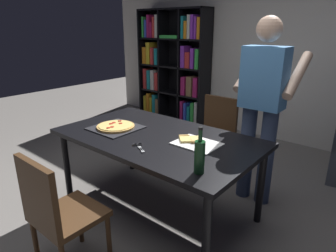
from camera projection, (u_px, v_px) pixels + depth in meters
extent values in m
plane|color=gray|center=(158.00, 209.00, 2.83)|extent=(12.00, 12.00, 0.00)
cube|color=silver|center=(276.00, 45.00, 4.27)|extent=(6.40, 0.10, 2.80)
cube|color=black|center=(157.00, 138.00, 2.59)|extent=(1.78, 1.02, 0.04)
cylinder|color=black|center=(67.00, 167.00, 2.89)|extent=(0.06, 0.06, 0.71)
cylinder|color=black|center=(206.00, 239.00, 1.91)|extent=(0.06, 0.06, 0.71)
cylinder|color=black|center=(131.00, 141.00, 3.52)|extent=(0.06, 0.06, 0.71)
cylinder|color=black|center=(261.00, 186.00, 2.54)|extent=(0.06, 0.06, 0.71)
cube|color=#472D19|center=(69.00, 215.00, 2.03)|extent=(0.42, 0.42, 0.04)
cube|color=#472D19|center=(38.00, 196.00, 1.81)|extent=(0.42, 0.04, 0.45)
cylinder|color=#472D19|center=(109.00, 240.00, 2.12)|extent=(0.04, 0.04, 0.41)
cylinder|color=#472D19|center=(80.00, 220.00, 2.34)|extent=(0.04, 0.04, 0.41)
cylinder|color=#472D19|center=(36.00, 244.00, 2.08)|extent=(0.04, 0.04, 0.41)
cube|color=#472D19|center=(211.00, 140.00, 3.35)|extent=(0.42, 0.42, 0.04)
cube|color=#472D19|center=(220.00, 116.00, 3.41)|extent=(0.42, 0.04, 0.45)
cylinder|color=#472D19|center=(188.00, 159.00, 3.40)|extent=(0.04, 0.04, 0.41)
cylinder|color=#472D19|center=(215.00, 168.00, 3.19)|extent=(0.04, 0.04, 0.41)
cylinder|color=#472D19|center=(205.00, 149.00, 3.67)|extent=(0.04, 0.04, 0.41)
cylinder|color=#472D19|center=(231.00, 157.00, 3.45)|extent=(0.04, 0.04, 0.41)
cube|color=black|center=(145.00, 64.00, 5.68)|extent=(0.03, 0.35, 1.95)
cube|color=black|center=(205.00, 70.00, 4.85)|extent=(0.03, 0.35, 1.95)
cube|color=black|center=(173.00, 9.00, 4.95)|extent=(1.40, 0.35, 0.03)
cube|color=black|center=(173.00, 118.00, 5.57)|extent=(1.40, 0.35, 0.03)
cube|color=black|center=(178.00, 66.00, 5.38)|extent=(1.40, 0.03, 1.95)
cube|color=black|center=(173.00, 93.00, 5.42)|extent=(1.34, 0.29, 0.03)
cube|color=black|center=(173.00, 67.00, 5.26)|extent=(1.34, 0.29, 0.03)
cube|color=black|center=(173.00, 39.00, 5.11)|extent=(1.34, 0.29, 0.03)
cube|color=black|center=(163.00, 66.00, 5.40)|extent=(0.03, 0.29, 1.89)
cube|color=black|center=(183.00, 68.00, 5.13)|extent=(0.03, 0.29, 1.89)
cube|color=yellow|center=(148.00, 103.00, 5.86)|extent=(0.06, 0.22, 0.33)
cube|color=orange|center=(151.00, 102.00, 5.81)|extent=(0.06, 0.22, 0.38)
cube|color=yellow|center=(154.00, 105.00, 5.77)|extent=(0.05, 0.22, 0.31)
cube|color=teal|center=(157.00, 104.00, 5.71)|extent=(0.07, 0.22, 0.38)
cube|color=olive|center=(160.00, 106.00, 5.68)|extent=(0.07, 0.22, 0.31)
cube|color=#B21E66|center=(184.00, 110.00, 5.32)|extent=(0.05, 0.22, 0.36)
cube|color=blue|center=(188.00, 111.00, 5.27)|extent=(0.05, 0.22, 0.34)
cube|color=teal|center=(191.00, 113.00, 5.23)|extent=(0.05, 0.22, 0.29)
cube|color=green|center=(195.00, 112.00, 5.17)|extent=(0.06, 0.22, 0.36)
cube|color=silver|center=(199.00, 112.00, 5.12)|extent=(0.05, 0.22, 0.39)
cube|color=red|center=(148.00, 78.00, 5.69)|extent=(0.07, 0.22, 0.38)
cube|color=teal|center=(152.00, 79.00, 5.64)|extent=(0.07, 0.22, 0.36)
cube|color=silver|center=(156.00, 80.00, 5.58)|extent=(0.08, 0.22, 0.37)
cube|color=red|center=(160.00, 81.00, 5.53)|extent=(0.07, 0.22, 0.33)
cube|color=#B21E66|center=(186.00, 85.00, 5.15)|extent=(0.08, 0.22, 0.32)
cube|color=olive|center=(192.00, 86.00, 5.07)|extent=(0.11, 0.22, 0.33)
cube|color=#B21E66|center=(198.00, 87.00, 5.00)|extent=(0.08, 0.22, 0.33)
cube|color=orange|center=(148.00, 55.00, 5.55)|extent=(0.08, 0.22, 0.30)
cube|color=yellow|center=(152.00, 53.00, 5.48)|extent=(0.09, 0.22, 0.39)
cube|color=red|center=(155.00, 56.00, 5.44)|extent=(0.06, 0.22, 0.30)
cube|color=teal|center=(159.00, 56.00, 5.38)|extent=(0.07, 0.22, 0.29)
cube|color=purple|center=(186.00, 57.00, 5.00)|extent=(0.08, 0.22, 0.36)
cube|color=red|center=(190.00, 60.00, 4.96)|extent=(0.09, 0.22, 0.26)
cube|color=purple|center=(195.00, 58.00, 4.89)|extent=(0.07, 0.22, 0.33)
cube|color=green|center=(200.00, 59.00, 4.83)|extent=(0.07, 0.22, 0.32)
cube|color=green|center=(147.00, 27.00, 5.40)|extent=(0.04, 0.22, 0.36)
cube|color=blue|center=(149.00, 29.00, 5.37)|extent=(0.05, 0.22, 0.30)
cube|color=#B21E66|center=(152.00, 26.00, 5.32)|extent=(0.06, 0.22, 0.39)
cube|color=#B21E66|center=(154.00, 30.00, 5.30)|extent=(0.05, 0.22, 0.26)
cube|color=red|center=(157.00, 27.00, 5.25)|extent=(0.05, 0.22, 0.35)
cube|color=silver|center=(160.00, 26.00, 5.20)|extent=(0.06, 0.22, 0.39)
cube|color=green|center=(172.00, 37.00, 5.08)|extent=(0.38, 0.25, 0.05)
cube|color=teal|center=(186.00, 28.00, 4.86)|extent=(0.04, 0.22, 0.35)
cube|color=orange|center=(189.00, 30.00, 4.84)|extent=(0.05, 0.22, 0.28)
cube|color=silver|center=(192.00, 27.00, 4.78)|extent=(0.05, 0.22, 0.37)
cube|color=purple|center=(195.00, 27.00, 4.74)|extent=(0.05, 0.22, 0.37)
cube|color=purple|center=(199.00, 28.00, 4.71)|extent=(0.04, 0.22, 0.34)
cube|color=orange|center=(202.00, 28.00, 4.67)|extent=(0.06, 0.22, 0.33)
cylinder|color=#38476B|center=(266.00, 158.00, 2.80)|extent=(0.14, 0.14, 0.95)
cylinder|color=#38476B|center=(247.00, 152.00, 2.92)|extent=(0.14, 0.14, 0.95)
cube|color=#4C8CD1|center=(264.00, 78.00, 2.62)|extent=(0.38, 0.22, 0.55)
sphere|color=#E0B293|center=(269.00, 29.00, 2.49)|extent=(0.22, 0.22, 0.22)
cylinder|color=#E0B293|center=(298.00, 75.00, 2.60)|extent=(0.09, 0.50, 0.39)
cylinder|color=#E0B293|center=(249.00, 70.00, 2.88)|extent=(0.09, 0.50, 0.39)
cube|color=#2D2D33|center=(116.00, 128.00, 2.77)|extent=(0.41, 0.41, 0.01)
cylinder|color=tan|center=(116.00, 126.00, 2.76)|extent=(0.35, 0.35, 0.02)
cylinder|color=#EACC6B|center=(116.00, 125.00, 2.76)|extent=(0.32, 0.32, 0.01)
cylinder|color=#B22819|center=(111.00, 124.00, 2.79)|extent=(0.04, 0.04, 0.00)
cylinder|color=#B22819|center=(120.00, 121.00, 2.87)|extent=(0.04, 0.04, 0.00)
cylinder|color=#B22819|center=(120.00, 123.00, 2.80)|extent=(0.04, 0.04, 0.00)
cylinder|color=#B22819|center=(112.00, 127.00, 2.70)|extent=(0.04, 0.04, 0.00)
cylinder|color=#B22819|center=(114.00, 123.00, 2.82)|extent=(0.04, 0.04, 0.00)
cylinder|color=#B22819|center=(108.00, 128.00, 2.67)|extent=(0.04, 0.04, 0.00)
cube|color=white|center=(197.00, 144.00, 2.39)|extent=(0.36, 0.28, 0.01)
cube|color=#EACC6B|center=(185.00, 139.00, 2.46)|extent=(0.16, 0.16, 0.02)
cube|color=tan|center=(184.00, 136.00, 2.51)|extent=(0.08, 0.08, 0.02)
cube|color=#EACC6B|center=(196.00, 140.00, 2.44)|extent=(0.16, 0.17, 0.02)
cube|color=tan|center=(196.00, 142.00, 2.39)|extent=(0.09, 0.07, 0.02)
cylinder|color=#194723|center=(200.00, 157.00, 1.90)|extent=(0.07, 0.07, 0.22)
cylinder|color=#194723|center=(200.00, 135.00, 1.85)|extent=(0.03, 0.03, 0.08)
cylinder|color=black|center=(201.00, 128.00, 1.84)|extent=(0.03, 0.03, 0.02)
cube|color=silver|center=(141.00, 149.00, 2.28)|extent=(0.12, 0.06, 0.01)
cube|color=silver|center=(141.00, 149.00, 2.28)|extent=(0.10, 0.08, 0.01)
torus|color=black|center=(140.00, 144.00, 2.39)|extent=(0.06, 0.06, 0.01)
torus|color=black|center=(135.00, 145.00, 2.37)|extent=(0.06, 0.06, 0.01)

